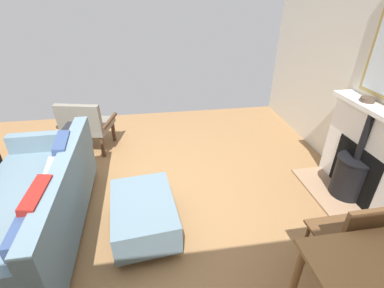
{
  "coord_description": "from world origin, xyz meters",
  "views": [
    {
      "loc": [
        -0.49,
        2.37,
        2.11
      ],
      "look_at": [
        -0.84,
        0.08,
        0.8
      ],
      "focal_mm": 25.75,
      "sensor_mm": 36.0,
      "label": 1
    }
  ],
  "objects_px": {
    "fireplace": "(362,162)",
    "armchair_accent": "(86,124)",
    "ottoman": "(144,213)",
    "mantel_bowl_near": "(368,99)",
    "dining_chair_near_fireplace": "(350,238)",
    "sofa": "(35,207)"
  },
  "relations": [
    {
      "from": "fireplace",
      "to": "armchair_accent",
      "type": "bearing_deg",
      "value": -25.31
    },
    {
      "from": "fireplace",
      "to": "ottoman",
      "type": "xyz_separation_m",
      "value": [
        2.38,
        0.2,
        -0.22
      ]
    },
    {
      "from": "mantel_bowl_near",
      "to": "dining_chair_near_fireplace",
      "type": "height_order",
      "value": "mantel_bowl_near"
    },
    {
      "from": "mantel_bowl_near",
      "to": "dining_chair_near_fireplace",
      "type": "bearing_deg",
      "value": 54.1
    },
    {
      "from": "sofa",
      "to": "ottoman",
      "type": "relative_size",
      "value": 2.21
    },
    {
      "from": "dining_chair_near_fireplace",
      "to": "mantel_bowl_near",
      "type": "bearing_deg",
      "value": -125.9
    },
    {
      "from": "ottoman",
      "to": "armchair_accent",
      "type": "xyz_separation_m",
      "value": [
        0.8,
        -1.7,
        0.21
      ]
    },
    {
      "from": "sofa",
      "to": "dining_chair_near_fireplace",
      "type": "distance_m",
      "value": 2.66
    },
    {
      "from": "fireplace",
      "to": "sofa",
      "type": "relative_size",
      "value": 0.63
    },
    {
      "from": "armchair_accent",
      "to": "ottoman",
      "type": "bearing_deg",
      "value": 115.02
    },
    {
      "from": "fireplace",
      "to": "mantel_bowl_near",
      "type": "distance_m",
      "value": 0.67
    },
    {
      "from": "fireplace",
      "to": "mantel_bowl_near",
      "type": "relative_size",
      "value": 8.43
    },
    {
      "from": "ottoman",
      "to": "dining_chair_near_fireplace",
      "type": "distance_m",
      "value": 1.74
    },
    {
      "from": "fireplace",
      "to": "ottoman",
      "type": "height_order",
      "value": "fireplace"
    },
    {
      "from": "sofa",
      "to": "mantel_bowl_near",
      "type": "bearing_deg",
      "value": -174.54
    },
    {
      "from": "mantel_bowl_near",
      "to": "sofa",
      "type": "distance_m",
      "value": 3.47
    },
    {
      "from": "fireplace",
      "to": "sofa",
      "type": "bearing_deg",
      "value": 1.7
    },
    {
      "from": "armchair_accent",
      "to": "fireplace",
      "type": "bearing_deg",
      "value": 154.69
    },
    {
      "from": "sofa",
      "to": "armchair_accent",
      "type": "bearing_deg",
      "value": -96.5
    },
    {
      "from": "fireplace",
      "to": "armchair_accent",
      "type": "height_order",
      "value": "fireplace"
    },
    {
      "from": "ottoman",
      "to": "dining_chair_near_fireplace",
      "type": "bearing_deg",
      "value": 152.8
    },
    {
      "from": "mantel_bowl_near",
      "to": "armchair_accent",
      "type": "height_order",
      "value": "mantel_bowl_near"
    }
  ]
}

